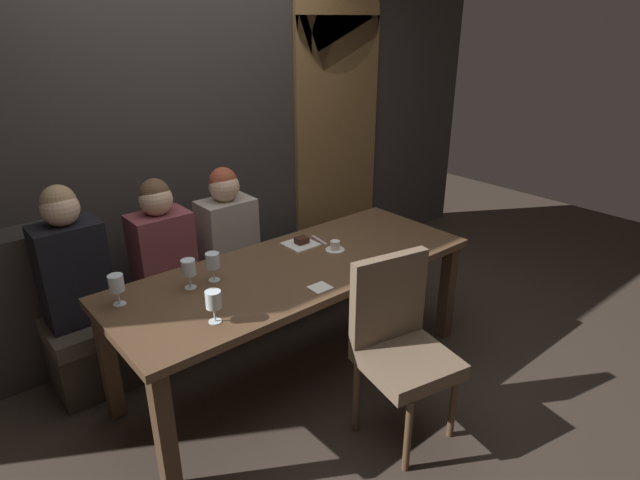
{
  "coord_description": "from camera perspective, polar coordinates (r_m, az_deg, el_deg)",
  "views": [
    {
      "loc": [
        -1.68,
        -2.21,
        2.08
      ],
      "look_at": [
        0.21,
        0.02,
        0.84
      ],
      "focal_mm": 29.5,
      "sensor_mm": 36.0,
      "label": 1
    }
  ],
  "objects": [
    {
      "name": "chair_near_side",
      "position": [
        2.78,
        8.59,
        -10.46
      ],
      "size": [
        0.52,
        0.52,
        0.98
      ],
      "color": "brown",
      "rests_on": "ground"
    },
    {
      "name": "banquette_bench",
      "position": [
        3.84,
        -8.96,
        -6.19
      ],
      "size": [
        2.5,
        0.44,
        0.45
      ],
      "color": "#312A23",
      "rests_on": "ground"
    },
    {
      "name": "diner_redhead",
      "position": [
        3.25,
        -25.44,
        -1.88
      ],
      "size": [
        0.36,
        0.24,
        0.81
      ],
      "color": "black",
      "rests_on": "banquette_bench"
    },
    {
      "name": "espresso_cup",
      "position": [
        3.27,
        1.64,
        -0.72
      ],
      "size": [
        0.12,
        0.12,
        0.06
      ],
      "color": "white",
      "rests_on": "dining_table"
    },
    {
      "name": "wine_glass_near_left",
      "position": [
        2.87,
        -14.07,
        -3.06
      ],
      "size": [
        0.08,
        0.08,
        0.16
      ],
      "color": "silver",
      "rests_on": "dining_table"
    },
    {
      "name": "wine_glass_far_right",
      "position": [
        2.53,
        -11.49,
        -6.51
      ],
      "size": [
        0.08,
        0.08,
        0.16
      ],
      "color": "silver",
      "rests_on": "dining_table"
    },
    {
      "name": "ground",
      "position": [
        3.47,
        -2.41,
        -13.88
      ],
      "size": [
        9.0,
        9.0,
        0.0
      ],
      "primitive_type": "plane",
      "color": "#382D26"
    },
    {
      "name": "arched_door",
      "position": [
        4.58,
        1.87,
        13.99
      ],
      "size": [
        0.9,
        0.05,
        2.55
      ],
      "color": "olive",
      "rests_on": "ground"
    },
    {
      "name": "back_wall_tiled",
      "position": [
        3.86,
        -14.35,
        13.66
      ],
      "size": [
        6.0,
        0.12,
        3.0
      ],
      "primitive_type": "cube",
      "color": "#383330",
      "rests_on": "ground"
    },
    {
      "name": "dessert_plate",
      "position": [
        3.36,
        -2.08,
        -0.3
      ],
      "size": [
        0.19,
        0.19,
        0.05
      ],
      "color": "white",
      "rests_on": "dining_table"
    },
    {
      "name": "dining_table",
      "position": [
        3.12,
        -2.61,
        -4.26
      ],
      "size": [
        2.2,
        0.84,
        0.74
      ],
      "color": "#493422",
      "rests_on": "ground"
    },
    {
      "name": "wine_glass_end_left",
      "position": [
        2.92,
        -11.56,
        -2.28
      ],
      "size": [
        0.08,
        0.08,
        0.16
      ],
      "color": "silver",
      "rests_on": "dining_table"
    },
    {
      "name": "folded_napkin",
      "position": [
        2.83,
        0.0,
        -5.21
      ],
      "size": [
        0.11,
        0.1,
        0.01
      ],
      "primitive_type": "cube",
      "rotation": [
        0.0,
        0.0,
        -0.02
      ],
      "color": "silver",
      "rests_on": "dining_table"
    },
    {
      "name": "diner_far_end",
      "position": [
        3.58,
        -10.06,
        1.65
      ],
      "size": [
        0.36,
        0.24,
        0.74
      ],
      "color": "#9E9384",
      "rests_on": "banquette_bench"
    },
    {
      "name": "wine_glass_center_front",
      "position": [
        2.82,
        -21.23,
        -4.45
      ],
      "size": [
        0.08,
        0.08,
        0.16
      ],
      "color": "silver",
      "rests_on": "dining_table"
    },
    {
      "name": "fork_on_table",
      "position": [
        3.43,
        -0.08,
        0.01
      ],
      "size": [
        0.04,
        0.17,
        0.01
      ],
      "primitive_type": "cube",
      "rotation": [
        0.0,
        0.0,
        -0.15
      ],
      "color": "silver",
      "rests_on": "dining_table"
    },
    {
      "name": "diner_bearded",
      "position": [
        3.41,
        -16.85,
        -0.05
      ],
      "size": [
        0.36,
        0.24,
        0.75
      ],
      "color": "brown",
      "rests_on": "banquette_bench"
    }
  ]
}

